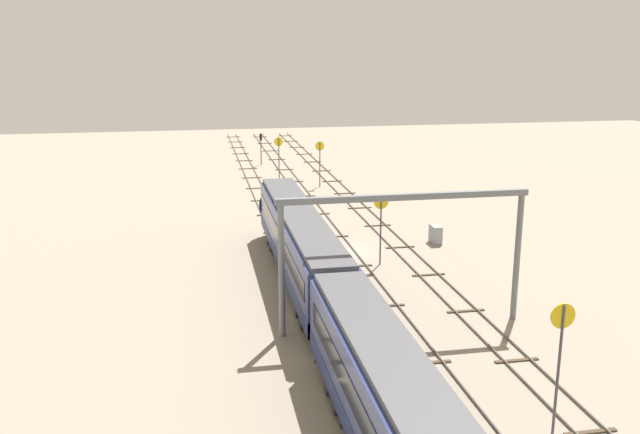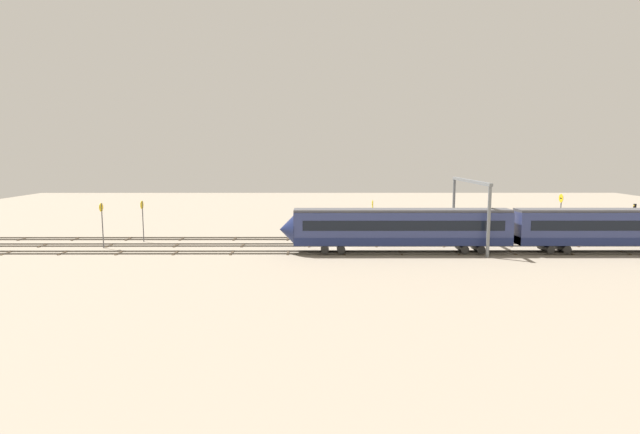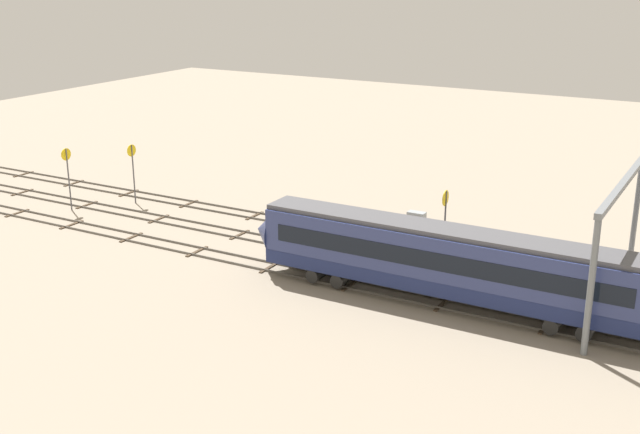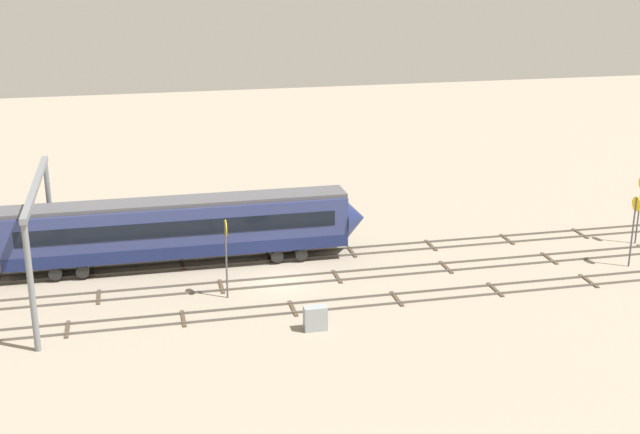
{
  "view_description": "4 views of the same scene",
  "coord_description": "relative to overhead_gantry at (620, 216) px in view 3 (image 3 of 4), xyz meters",
  "views": [
    {
      "loc": [
        -51.04,
        11.48,
        16.17
      ],
      "look_at": [
        1.39,
        1.74,
        2.52
      ],
      "focal_mm": 38.52,
      "sensor_mm": 36.0,
      "label": 1
    },
    {
      "loc": [
        2.89,
        59.94,
        11.16
      ],
      "look_at": [
        2.71,
        0.58,
        3.56
      ],
      "focal_mm": 28.23,
      "sensor_mm": 36.0,
      "label": 2
    },
    {
      "loc": [
        -21.92,
        47.3,
        19.93
      ],
      "look_at": [
        3.68,
        2.21,
        3.4
      ],
      "focal_mm": 44.73,
      "sensor_mm": 36.0,
      "label": 3
    },
    {
      "loc": [
        -9.2,
        -52.81,
        22.02
      ],
      "look_at": [
        3.56,
        3.3,
        3.39
      ],
      "focal_mm": 47.36,
      "sensor_mm": 36.0,
      "label": 4
    }
  ],
  "objects": [
    {
      "name": "ground_plane",
      "position": [
        15.25,
        0.0,
        -5.83
      ],
      "size": [
        160.77,
        160.77,
        0.0
      ],
      "primitive_type": "plane",
      "color": "gray"
    },
    {
      "name": "track_near_foreground",
      "position": [
        15.25,
        -4.6,
        -5.76
      ],
      "size": [
        144.77,
        2.4,
        0.16
      ],
      "color": "#59544C",
      "rests_on": "ground"
    },
    {
      "name": "track_second_near",
      "position": [
        15.25,
        0.0,
        -5.76
      ],
      "size": [
        144.77,
        2.4,
        0.16
      ],
      "color": "#59544C",
      "rests_on": "ground"
    },
    {
      "name": "track_with_train",
      "position": [
        15.25,
        4.61,
        -5.76
      ],
      "size": [
        144.77,
        2.4,
        0.16
      ],
      "color": "#59544C",
      "rests_on": "ground"
    },
    {
      "name": "overhead_gantry",
      "position": [
        0.0,
        0.0,
        0.0
      ],
      "size": [
        0.4,
        14.6,
        7.96
      ],
      "color": "slate",
      "rests_on": "ground"
    },
    {
      "name": "speed_sign_near_foreground",
      "position": [
        11.45,
        -1.86,
        -2.23
      ],
      "size": [
        0.14,
        1.09,
        5.35
      ],
      "color": "#4C4C51",
      "rests_on": "ground"
    },
    {
      "name": "speed_sign_mid_trackside",
      "position": [
        43.47,
        1.67,
        -2.27
      ],
      "size": [
        0.14,
        1.03,
        5.36
      ],
      "color": "#4C4C51",
      "rests_on": "ground"
    },
    {
      "name": "speed_sign_distant_end",
      "position": [
        40.22,
        -2.62,
        -2.36
      ],
      "size": [
        0.14,
        1.04,
        5.21
      ],
      "color": "#4C4C51",
      "rests_on": "ground"
    },
    {
      "name": "relay_cabinet",
      "position": [
        15.99,
        -7.85,
        -5.09
      ],
      "size": [
        1.4,
        0.73,
        1.49
      ],
      "color": "gray",
      "rests_on": "ground"
    }
  ]
}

